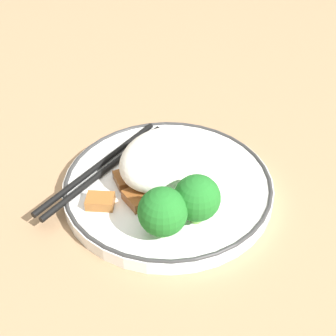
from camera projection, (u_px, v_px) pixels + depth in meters
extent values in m
plane|color=#9E7A56|center=(168.00, 191.00, 0.55)|extent=(3.00, 3.00, 0.00)
cylinder|color=white|center=(168.00, 186.00, 0.55)|extent=(0.24, 0.24, 0.02)
torus|color=#333333|center=(168.00, 181.00, 0.54)|extent=(0.24, 0.24, 0.00)
ellipsoid|color=white|center=(166.00, 157.00, 0.53)|extent=(0.11, 0.09, 0.06)
cylinder|color=#72AD4C|center=(163.00, 229.00, 0.48)|extent=(0.01, 0.01, 0.01)
sphere|color=#1E6B23|center=(163.00, 212.00, 0.46)|extent=(0.05, 0.05, 0.05)
cylinder|color=#72AD4C|center=(196.00, 215.00, 0.49)|extent=(0.01, 0.01, 0.01)
sphere|color=#1E6B23|center=(197.00, 198.00, 0.47)|extent=(0.05, 0.05, 0.05)
cube|color=brown|center=(125.00, 179.00, 0.54)|extent=(0.03, 0.03, 0.01)
cube|color=#995B28|center=(100.00, 201.00, 0.51)|extent=(0.04, 0.04, 0.01)
cube|color=brown|center=(138.00, 199.00, 0.51)|extent=(0.03, 0.03, 0.01)
cube|color=#9E6633|center=(169.00, 144.00, 0.59)|extent=(0.04, 0.04, 0.01)
cylinder|color=black|center=(99.00, 165.00, 0.56)|extent=(0.20, 0.04, 0.01)
cylinder|color=black|center=(106.00, 169.00, 0.55)|extent=(0.20, 0.04, 0.01)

